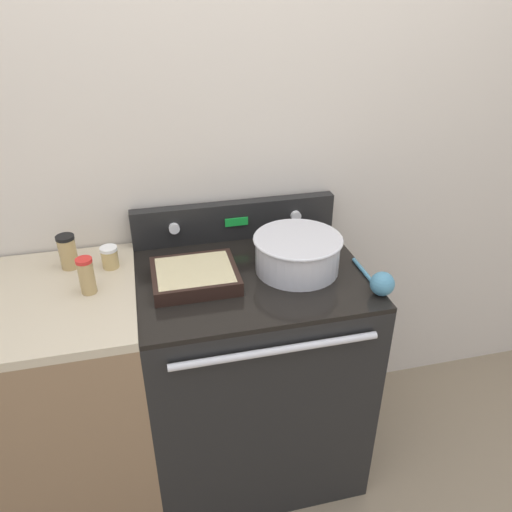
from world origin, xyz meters
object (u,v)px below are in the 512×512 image
(casserole_dish, at_px, (195,275))
(ladle, at_px, (381,283))
(mixing_bowl, at_px, (297,251))
(spice_jar_white_cap, at_px, (110,257))
(spice_jar_red_cap, at_px, (87,276))
(spice_jar_black_cap, at_px, (68,252))

(casserole_dish, distance_m, ladle, 0.62)
(ladle, bearing_deg, mixing_bowl, 136.84)
(spice_jar_white_cap, height_order, spice_jar_red_cap, spice_jar_red_cap)
(casserole_dish, bearing_deg, spice_jar_red_cap, 179.51)
(ladle, bearing_deg, spice_jar_red_cap, 167.30)
(mixing_bowl, bearing_deg, casserole_dish, -179.84)
(spice_jar_white_cap, distance_m, spice_jar_red_cap, 0.16)
(casserole_dish, height_order, spice_jar_red_cap, spice_jar_red_cap)
(spice_jar_white_cap, bearing_deg, casserole_dish, -28.64)
(ladle, relative_size, spice_jar_white_cap, 3.33)
(spice_jar_white_cap, bearing_deg, mixing_bowl, -13.25)
(spice_jar_white_cap, relative_size, spice_jar_black_cap, 0.64)
(ladle, relative_size, spice_jar_red_cap, 2.12)
(spice_jar_red_cap, bearing_deg, casserole_dish, -0.49)
(mixing_bowl, distance_m, casserole_dish, 0.37)
(spice_jar_black_cap, bearing_deg, casserole_dish, -23.84)
(casserole_dish, relative_size, spice_jar_white_cap, 3.62)
(mixing_bowl, xyz_separation_m, spice_jar_black_cap, (-0.78, 0.18, 0.00))
(ladle, height_order, spice_jar_white_cap, spice_jar_white_cap)
(spice_jar_white_cap, xyz_separation_m, spice_jar_black_cap, (-0.14, 0.03, 0.02))
(spice_jar_red_cap, bearing_deg, ladle, -12.70)
(mixing_bowl, distance_m, spice_jar_black_cap, 0.80)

